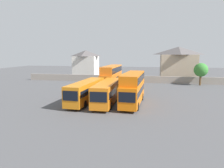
{
  "coord_description": "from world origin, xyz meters",
  "views": [
    {
      "loc": [
        6.42,
        -30.75,
        7.66
      ],
      "look_at": [
        0.0,
        3.0,
        2.55
      ],
      "focal_mm": 33.1,
      "sensor_mm": 36.0,
      "label": 1
    }
  ],
  "objects_px": {
    "house_terrace_left": "(86,64)",
    "tree_left_of_lot": "(201,70)",
    "bus_3": "(133,87)",
    "bus_4": "(112,76)",
    "bus_5": "(129,80)",
    "house_terrace_centre": "(178,63)",
    "bus_1": "(86,90)",
    "bus_2": "(108,91)"
  },
  "relations": [
    {
      "from": "bus_1",
      "to": "bus_3",
      "type": "distance_m",
      "value": 7.41
    },
    {
      "from": "bus_4",
      "to": "house_terrace_left",
      "type": "height_order",
      "value": "house_terrace_left"
    },
    {
      "from": "house_terrace_left",
      "to": "house_terrace_centre",
      "type": "bearing_deg",
      "value": -1.19
    },
    {
      "from": "bus_2",
      "to": "house_terrace_left",
      "type": "height_order",
      "value": "house_terrace_left"
    },
    {
      "from": "bus_3",
      "to": "house_terrace_left",
      "type": "distance_m",
      "value": 36.41
    },
    {
      "from": "bus_4",
      "to": "house_terrace_centre",
      "type": "distance_m",
      "value": 23.96
    },
    {
      "from": "house_terrace_left",
      "to": "tree_left_of_lot",
      "type": "distance_m",
      "value": 33.52
    },
    {
      "from": "bus_1",
      "to": "bus_5",
      "type": "height_order",
      "value": "bus_5"
    },
    {
      "from": "bus_1",
      "to": "house_terrace_left",
      "type": "bearing_deg",
      "value": -159.23
    },
    {
      "from": "bus_1",
      "to": "bus_2",
      "type": "distance_m",
      "value": 3.48
    },
    {
      "from": "bus_2",
      "to": "bus_3",
      "type": "distance_m",
      "value": 3.96
    },
    {
      "from": "bus_5",
      "to": "house_terrace_centre",
      "type": "height_order",
      "value": "house_terrace_centre"
    },
    {
      "from": "bus_2",
      "to": "tree_left_of_lot",
      "type": "bearing_deg",
      "value": 139.54
    },
    {
      "from": "bus_4",
      "to": "house_terrace_left",
      "type": "relative_size",
      "value": 1.38
    },
    {
      "from": "bus_1",
      "to": "bus_3",
      "type": "xyz_separation_m",
      "value": [
        7.36,
        -0.16,
        0.79
      ]
    },
    {
      "from": "bus_4",
      "to": "bus_2",
      "type": "bearing_deg",
      "value": 9.96
    },
    {
      "from": "bus_5",
      "to": "house_terrace_centre",
      "type": "relative_size",
      "value": 1.0
    },
    {
      "from": "bus_2",
      "to": "house_terrace_left",
      "type": "bearing_deg",
      "value": -157.17
    },
    {
      "from": "bus_5",
      "to": "house_terrace_left",
      "type": "bearing_deg",
      "value": -133.93
    },
    {
      "from": "house_terrace_left",
      "to": "bus_3",
      "type": "bearing_deg",
      "value": -61.01
    },
    {
      "from": "bus_2",
      "to": "house_terrace_centre",
      "type": "xyz_separation_m",
      "value": [
        14.05,
        31.23,
        2.96
      ]
    },
    {
      "from": "bus_3",
      "to": "tree_left_of_lot",
      "type": "xyz_separation_m",
      "value": [
        14.36,
        21.83,
        1.04
      ]
    },
    {
      "from": "bus_1",
      "to": "bus_4",
      "type": "distance_m",
      "value": 13.52
    },
    {
      "from": "bus_2",
      "to": "bus_3",
      "type": "xyz_separation_m",
      "value": [
        3.89,
        -0.01,
        0.77
      ]
    },
    {
      "from": "tree_left_of_lot",
      "to": "bus_2",
      "type": "bearing_deg",
      "value": -129.91
    },
    {
      "from": "bus_5",
      "to": "house_terrace_left",
      "type": "height_order",
      "value": "house_terrace_left"
    },
    {
      "from": "bus_4",
      "to": "house_terrace_left",
      "type": "xyz_separation_m",
      "value": [
        -11.75,
        18.25,
        1.57
      ]
    },
    {
      "from": "bus_3",
      "to": "bus_4",
      "type": "height_order",
      "value": "bus_4"
    },
    {
      "from": "bus_3",
      "to": "tree_left_of_lot",
      "type": "bearing_deg",
      "value": 149.54
    },
    {
      "from": "bus_2",
      "to": "bus_4",
      "type": "bearing_deg",
      "value": -172.19
    },
    {
      "from": "bus_1",
      "to": "house_terrace_left",
      "type": "distance_m",
      "value": 33.37
    },
    {
      "from": "bus_4",
      "to": "bus_5",
      "type": "bearing_deg",
      "value": 101.4
    },
    {
      "from": "bus_2",
      "to": "bus_3",
      "type": "relative_size",
      "value": 1.13
    },
    {
      "from": "bus_3",
      "to": "tree_left_of_lot",
      "type": "relative_size",
      "value": 1.97
    },
    {
      "from": "tree_left_of_lot",
      "to": "house_terrace_centre",
      "type": "bearing_deg",
      "value": 114.02
    },
    {
      "from": "house_terrace_centre",
      "to": "tree_left_of_lot",
      "type": "xyz_separation_m",
      "value": [
        4.2,
        -9.41,
        -1.16
      ]
    },
    {
      "from": "bus_2",
      "to": "bus_4",
      "type": "xyz_separation_m",
      "value": [
        -1.99,
        13.55,
        0.9
      ]
    },
    {
      "from": "bus_4",
      "to": "house_terrace_centre",
      "type": "relative_size",
      "value": 1.16
    },
    {
      "from": "house_terrace_centre",
      "to": "bus_4",
      "type": "bearing_deg",
      "value": -132.22
    },
    {
      "from": "bus_5",
      "to": "tree_left_of_lot",
      "type": "distance_m",
      "value": 18.22
    },
    {
      "from": "bus_1",
      "to": "bus_4",
      "type": "bearing_deg",
      "value": 176.47
    },
    {
      "from": "bus_4",
      "to": "house_terrace_left",
      "type": "distance_m",
      "value": 21.77
    }
  ]
}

